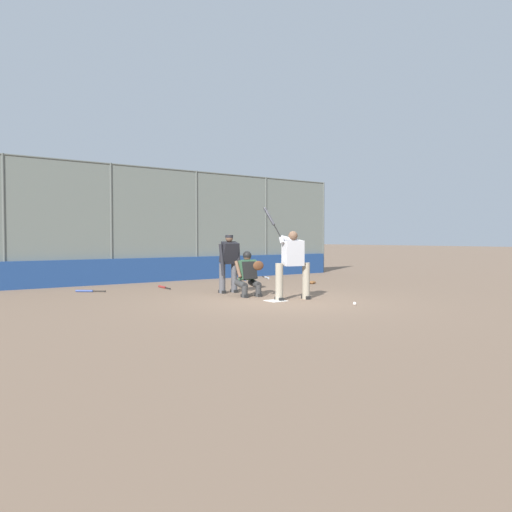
# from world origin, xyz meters

# --- Properties ---
(ground_plane) EXTENTS (160.00, 160.00, 0.00)m
(ground_plane) POSITION_xyz_m (0.00, 0.00, 0.00)
(ground_plane) COLOR #7A604C
(home_plate_marker) EXTENTS (0.43, 0.43, 0.01)m
(home_plate_marker) POSITION_xyz_m (0.00, 0.00, 0.01)
(home_plate_marker) COLOR white
(home_plate_marker) RESTS_ON ground_plane
(backstop_fence) EXTENTS (16.04, 0.08, 3.97)m
(backstop_fence) POSITION_xyz_m (0.00, -6.67, 2.07)
(backstop_fence) COLOR #515651
(backstop_fence) RESTS_ON ground_plane
(padding_wall) EXTENTS (15.64, 0.18, 0.83)m
(padding_wall) POSITION_xyz_m (0.00, -6.57, 0.42)
(padding_wall) COLOR navy
(padding_wall) RESTS_ON ground_plane
(bleachers_beyond) EXTENTS (11.17, 2.50, 1.48)m
(bleachers_beyond) POSITION_xyz_m (-0.85, -9.17, 0.48)
(bleachers_beyond) COLOR slate
(bleachers_beyond) RESTS_ON ground_plane
(batter_at_plate) EXTENTS (0.98, 0.78, 2.27)m
(batter_at_plate) POSITION_xyz_m (-0.47, 0.06, 0.92)
(batter_at_plate) COLOR gray
(batter_at_plate) RESTS_ON ground_plane
(catcher_behind_plate) EXTENTS (0.63, 0.77, 1.17)m
(catcher_behind_plate) POSITION_xyz_m (-0.01, -1.15, 0.61)
(catcher_behind_plate) COLOR #333333
(catcher_behind_plate) RESTS_ON ground_plane
(umpire_home) EXTENTS (0.65, 0.43, 1.61)m
(umpire_home) POSITION_xyz_m (-0.05, -2.13, 0.86)
(umpire_home) COLOR #4C4C51
(umpire_home) RESTS_ON ground_plane
(spare_bat_near_backstop) EXTENTS (0.38, 0.84, 0.07)m
(spare_bat_near_backstop) POSITION_xyz_m (-3.92, -5.50, 0.03)
(spare_bat_near_backstop) COLOR black
(spare_bat_near_backstop) RESTS_ON ground_plane
(spare_bat_by_padding) EXTENTS (0.68, 0.61, 0.07)m
(spare_bat_by_padding) POSITION_xyz_m (3.05, -4.65, 0.03)
(spare_bat_by_padding) COLOR black
(spare_bat_by_padding) RESTS_ON ground_plane
(spare_bat_third_base_side) EXTENTS (0.13, 0.92, 0.07)m
(spare_bat_third_base_side) POSITION_xyz_m (0.84, -4.42, 0.03)
(spare_bat_third_base_side) COLOR black
(spare_bat_third_base_side) RESTS_ON ground_plane
(spare_bat_first_base_side) EXTENTS (0.32, 0.80, 0.07)m
(spare_bat_first_base_side) POSITION_xyz_m (-2.77, -5.37, 0.03)
(spare_bat_first_base_side) COLOR black
(spare_bat_first_base_side) RESTS_ON ground_plane
(fielding_glove_on_dirt) EXTENTS (0.27, 0.21, 0.10)m
(fielding_glove_on_dirt) POSITION_xyz_m (-3.78, -2.81, 0.05)
(fielding_glove_on_dirt) COLOR brown
(fielding_glove_on_dirt) RESTS_ON ground_plane
(baseball_loose) EXTENTS (0.07, 0.07, 0.07)m
(baseball_loose) POSITION_xyz_m (-0.95, 1.66, 0.04)
(baseball_loose) COLOR white
(baseball_loose) RESTS_ON ground_plane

